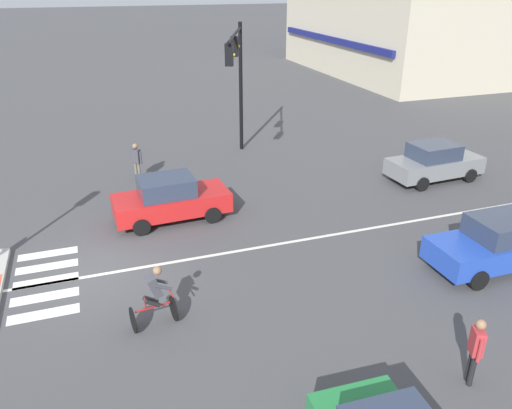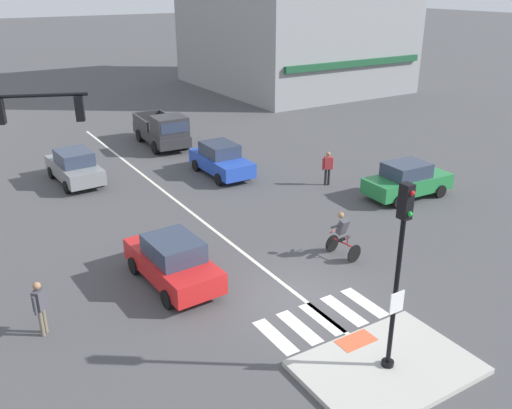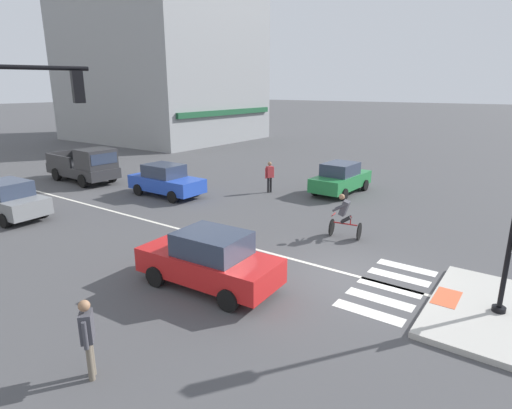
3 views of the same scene
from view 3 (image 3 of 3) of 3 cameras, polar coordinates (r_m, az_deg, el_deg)
ground_plane at (r=12.95m, az=12.64°, el=-9.61°), size 300.00×300.00×0.00m
traffic_island at (r=12.19m, az=30.21°, el=-12.82°), size 4.42×3.08×0.15m
tactile_pad_front at (r=12.25m, az=24.65°, el=-11.49°), size 1.10×0.60×0.01m
crosswalk_stripe_a at (r=11.19m, az=15.12°, el=-14.06°), size 0.44×1.80×0.01m
crosswalk_stripe_b at (r=11.89m, az=16.56°, el=-12.31°), size 0.44×1.80×0.01m
crosswalk_stripe_c at (r=12.60m, az=17.83°, el=-10.76°), size 0.44×1.80×0.01m
crosswalk_stripe_d at (r=13.32m, az=18.95°, el=-9.36°), size 0.44×1.80×0.01m
crosswalk_stripe_e at (r=14.06m, az=19.94°, el=-8.11°), size 0.44×1.80×0.01m
lane_centre_line at (r=18.90m, az=-16.23°, el=-1.67°), size 0.14×28.00×0.01m
building_corner_right at (r=47.67m, az=-12.81°, el=18.05°), size 15.56×18.16×15.27m
car_grey_westbound_distant at (r=20.86m, az=-30.99°, el=0.58°), size 2.02×4.19×1.64m
car_green_cross_right at (r=22.59m, az=11.53°, el=3.56°), size 4.16×1.97×1.64m
car_blue_eastbound_far at (r=22.10m, az=-12.24°, el=3.25°), size 1.85×4.10×1.64m
car_red_westbound_near at (r=11.83m, az=-6.38°, el=-7.53°), size 2.00×4.18×1.64m
pickup_truck_charcoal_eastbound_distant at (r=26.63m, az=-22.22°, el=4.90°), size 2.25×5.19×2.08m
cyclist at (r=15.82m, az=12.01°, el=-1.47°), size 0.81×1.17×1.68m
pedestrian_at_curb_left at (r=8.85m, az=-22.09°, el=-16.01°), size 0.40×0.44×1.67m
pedestrian_waiting_far_side at (r=22.23m, az=1.88°, el=4.13°), size 0.51×0.35×1.67m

